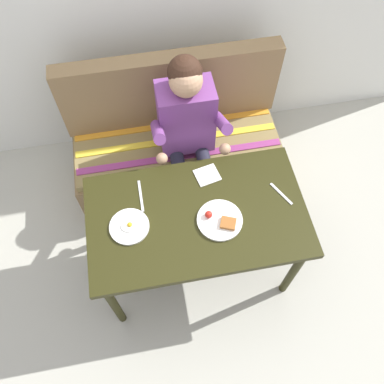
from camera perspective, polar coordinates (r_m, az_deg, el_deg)
name	(u,v)px	position (r m, az deg, el deg)	size (l,w,h in m)	color
ground_plane	(196,262)	(2.87, 0.55, -9.81)	(8.00, 8.00, 0.00)	#AFAEA0
table	(197,221)	(2.27, 0.69, -4.14)	(1.20, 0.70, 0.73)	black
couch	(177,147)	(2.94, -2.19, 6.40)	(1.44, 0.56, 1.00)	olive
person	(188,128)	(2.51, -0.57, 9.01)	(0.45, 0.61, 1.21)	#763C85
plate_breakfast	(220,220)	(2.17, 4.02, -3.99)	(0.25, 0.25, 0.05)	white
plate_eggs	(129,226)	(2.18, -8.81, -4.80)	(0.21, 0.21, 0.04)	white
napkin	(207,175)	(2.32, 2.15, 2.39)	(0.13, 0.12, 0.01)	silver
fork	(281,194)	(2.31, 12.45, -0.24)	(0.01, 0.17, 0.01)	silver
knife	(141,196)	(2.27, -7.22, -0.55)	(0.01, 0.20, 0.01)	silver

